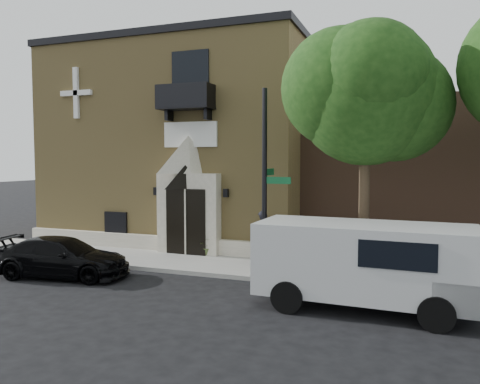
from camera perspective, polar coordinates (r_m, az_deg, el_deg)
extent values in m
plane|color=black|center=(16.25, -7.37, -9.95)|extent=(120.00, 120.00, 0.00)
cube|color=gray|center=(17.15, -2.02, -8.92)|extent=(42.00, 3.00, 0.15)
cube|color=tan|center=(24.28, -5.02, 5.38)|extent=(12.00, 10.00, 9.00)
cube|color=black|center=(24.84, -5.09, 16.17)|extent=(12.20, 10.20, 0.30)
cube|color=silver|center=(20.06, -11.21, -6.00)|extent=(12.00, 0.30, 0.60)
cube|color=silver|center=(18.80, -6.25, -2.61)|extent=(2.60, 0.55, 3.20)
pyramid|color=silver|center=(18.68, -6.31, 4.57)|extent=(2.60, 0.55, 1.50)
cube|color=black|center=(18.58, -6.64, -3.63)|extent=(1.70, 0.06, 2.60)
cube|color=silver|center=(18.55, -6.70, -3.64)|extent=(0.06, 0.04, 2.60)
cube|color=white|center=(18.88, -6.07, 6.99)|extent=(2.30, 0.10, 1.00)
cube|color=black|center=(18.61, -6.63, 10.12)|extent=(2.20, 0.90, 0.10)
cube|color=black|center=(18.28, -7.26, 11.65)|extent=(2.20, 0.06, 0.90)
cube|color=black|center=(19.15, -9.50, 11.27)|extent=(0.06, 0.90, 0.90)
cube|color=black|center=(18.22, -3.63, 11.70)|extent=(0.06, 0.90, 0.90)
cube|color=black|center=(19.14, -6.08, 13.58)|extent=(1.60, 0.08, 2.20)
cube|color=white|center=(22.01, -19.35, 11.33)|extent=(0.22, 0.14, 2.20)
cube|color=white|center=(22.01, -19.35, 11.33)|extent=(1.60, 0.14, 0.22)
cube|color=black|center=(20.88, -14.90, -3.72)|extent=(1.10, 0.10, 1.00)
cube|color=orange|center=(20.91, -14.85, -3.72)|extent=(0.85, 0.06, 0.75)
cube|color=black|center=(19.57, -10.17, 0.11)|extent=(0.18, 0.18, 0.32)
cube|color=black|center=(18.21, -1.72, -0.12)|extent=(0.18, 0.18, 0.32)
cylinder|color=#38281C|center=(14.58, 14.86, -2.66)|extent=(0.32, 0.32, 4.20)
sphere|color=#163A0F|center=(14.61, 15.11, 11.38)|extent=(4.20, 4.20, 4.20)
sphere|color=#163A0F|center=(14.82, 18.32, 10.04)|extent=(3.36, 3.36, 3.36)
sphere|color=#163A0F|center=(14.52, 12.24, 12.27)|extent=(3.57, 3.57, 3.57)
sphere|color=#163A0F|center=(13.97, 15.72, 13.38)|extent=(3.15, 3.15, 3.15)
imported|color=black|center=(16.77, -20.86, -7.44)|extent=(4.76, 2.53, 1.31)
cube|color=silver|center=(12.66, 14.86, -7.96)|extent=(5.54, 2.38, 1.86)
cube|color=silver|center=(12.71, 24.82, -10.68)|extent=(1.17, 2.23, 0.77)
cube|color=black|center=(12.55, 26.95, -6.84)|extent=(0.39, 1.87, 0.77)
cube|color=black|center=(11.43, 18.58, -7.37)|extent=(1.75, 0.10, 0.66)
cylinder|color=black|center=(12.23, 5.78, -12.61)|extent=(0.84, 0.30, 0.83)
cylinder|color=black|center=(14.17, 8.18, -10.31)|extent=(0.84, 0.30, 0.83)
cylinder|color=black|center=(11.79, 22.83, -13.55)|extent=(0.84, 0.30, 0.83)
cylinder|color=black|center=(13.79, 22.72, -10.98)|extent=(0.84, 0.30, 0.83)
cylinder|color=black|center=(14.90, 3.00, 1.07)|extent=(0.16, 0.16, 6.00)
cube|color=#125B2F|center=(14.74, 4.64, 1.42)|extent=(0.85, 0.08, 0.22)
cube|color=#125B2F|center=(15.31, 3.58, 2.46)|extent=(0.08, 0.85, 0.22)
cylinder|color=#BC3108|center=(15.56, 4.77, -9.86)|extent=(0.32, 0.32, 0.07)
cylinder|color=#BC3108|center=(15.49, 4.78, -8.85)|extent=(0.23, 0.23, 0.49)
sphere|color=#BC3108|center=(15.43, 4.79, -7.87)|extent=(0.23, 0.23, 0.23)
cylinder|color=#BC3108|center=(15.48, 4.78, -8.71)|extent=(0.40, 0.11, 0.11)
cube|color=#0E3418|center=(14.87, 22.45, -8.83)|extent=(1.89, 1.27, 1.07)
cube|color=black|center=(14.75, 22.52, -6.62)|extent=(1.95, 1.33, 0.12)
imported|color=#536834|center=(18.52, -3.95, -6.65)|extent=(0.76, 0.71, 0.68)
imported|color=black|center=(17.13, 2.73, -5.43)|extent=(0.82, 0.69, 1.91)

